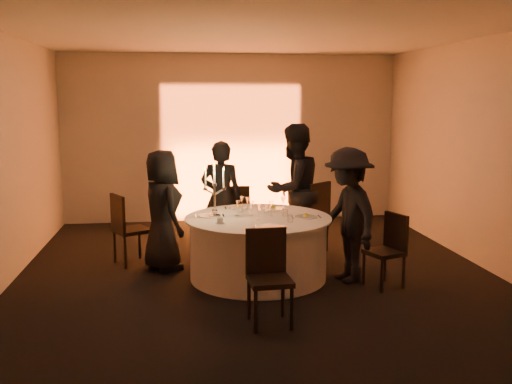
{
  "coord_description": "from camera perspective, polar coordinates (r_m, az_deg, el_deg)",
  "views": [
    {
      "loc": [
        -0.94,
        -6.78,
        2.21
      ],
      "look_at": [
        0.0,
        0.2,
        1.05
      ],
      "focal_mm": 40.0,
      "sensor_mm": 36.0,
      "label": 1
    }
  ],
  "objects": [
    {
      "name": "chair_back_left",
      "position": [
        8.53,
        -2.05,
        -2.03
      ],
      "size": [
        0.44,
        0.44,
        0.94
      ],
      "rotation": [
        0.0,
        0.0,
        3.07
      ],
      "color": "black",
      "rests_on": "floor"
    },
    {
      "name": "wine_glass_c",
      "position": [
        7.35,
        2.75,
        -0.86
      ],
      "size": [
        0.07,
        0.07,
        0.19
      ],
      "color": "white",
      "rests_on": "banquet_table"
    },
    {
      "name": "tumbler_a",
      "position": [
        6.7,
        3.45,
        -2.67
      ],
      "size": [
        0.07,
        0.07,
        0.09
      ],
      "primitive_type": "cylinder",
      "color": "white",
      "rests_on": "banquet_table"
    },
    {
      "name": "floor",
      "position": [
        7.19,
        0.22,
        -8.54
      ],
      "size": [
        7.0,
        7.0,
        0.0
      ],
      "primitive_type": "plane",
      "color": "black",
      "rests_on": "ground"
    },
    {
      "name": "chair_back_right",
      "position": [
        8.22,
        5.74,
        -2.09
      ],
      "size": [
        0.64,
        0.64,
        1.04
      ],
      "rotation": [
        0.0,
        0.0,
        -2.47
      ],
      "color": "black",
      "rests_on": "floor"
    },
    {
      "name": "wine_glass_b",
      "position": [
        7.27,
        -0.84,
        -0.97
      ],
      "size": [
        0.07,
        0.07,
        0.19
      ],
      "color": "white",
      "rests_on": "banquet_table"
    },
    {
      "name": "plate_front",
      "position": [
        6.43,
        1.49,
        -3.52
      ],
      "size": [
        0.35,
        0.25,
        0.01
      ],
      "color": "white",
      "rests_on": "banquet_table"
    },
    {
      "name": "banquet_table",
      "position": [
        7.08,
        0.22,
        -5.58
      ],
      "size": [
        1.8,
        1.8,
        0.77
      ],
      "color": "black",
      "rests_on": "floor"
    },
    {
      "name": "plate_back_right",
      "position": [
        7.47,
        1.69,
        -1.63
      ],
      "size": [
        0.36,
        0.28,
        0.08
      ],
      "color": "white",
      "rests_on": "banquet_table"
    },
    {
      "name": "wine_glass_e",
      "position": [
        6.82,
        0.27,
        -1.66
      ],
      "size": [
        0.07,
        0.07,
        0.19
      ],
      "color": "white",
      "rests_on": "banquet_table"
    },
    {
      "name": "guest_left",
      "position": [
        7.46,
        -9.35,
        -1.81
      ],
      "size": [
        0.77,
        0.9,
        1.56
      ],
      "primitive_type": "imported",
      "rotation": [
        0.0,
        0.0,
        2.0
      ],
      "color": "black",
      "rests_on": "floor"
    },
    {
      "name": "plate_left",
      "position": [
        7.07,
        -4.67,
        -2.38
      ],
      "size": [
        0.36,
        0.28,
        0.01
      ],
      "color": "white",
      "rests_on": "banquet_table"
    },
    {
      "name": "guest_right",
      "position": [
        6.97,
        9.17,
        -2.29
      ],
      "size": [
        0.83,
        1.17,
        1.63
      ],
      "primitive_type": "imported",
      "rotation": [
        0.0,
        0.0,
        -1.34
      ],
      "color": "black",
      "rests_on": "floor"
    },
    {
      "name": "tumbler_c",
      "position": [
        7.04,
        2.94,
        -2.09
      ],
      "size": [
        0.07,
        0.07,
        0.09
      ],
      "primitive_type": "cylinder",
      "color": "white",
      "rests_on": "banquet_table"
    },
    {
      "name": "coffee_cup",
      "position": [
        6.66,
        -3.62,
        -2.9
      ],
      "size": [
        0.11,
        0.11,
        0.07
      ],
      "color": "white",
      "rests_on": "banquet_table"
    },
    {
      "name": "candelabra",
      "position": [
        7.0,
        -4.16,
        -0.6
      ],
      "size": [
        0.28,
        0.13,
        0.67
      ],
      "color": "silver",
      "rests_on": "banquet_table"
    },
    {
      "name": "wine_glass_g",
      "position": [
        7.03,
        1.53,
        -1.33
      ],
      "size": [
        0.07,
        0.07,
        0.19
      ],
      "color": "white",
      "rests_on": "banquet_table"
    },
    {
      "name": "guest_back_left",
      "position": [
        8.06,
        -3.49,
        -0.63
      ],
      "size": [
        0.69,
        0.55,
        1.63
      ],
      "primitive_type": "imported",
      "rotation": [
        0.0,
        0.0,
        2.83
      ],
      "color": "black",
      "rests_on": "floor"
    },
    {
      "name": "uplighter_fixture",
      "position": [
        10.25,
        -2.24,
        -2.82
      ],
      "size": [
        0.25,
        0.12,
        0.1
      ],
      "primitive_type": "cube",
      "color": "black",
      "rests_on": "floor"
    },
    {
      "name": "plate_back_left",
      "position": [
        7.56,
        -1.79,
        -1.5
      ],
      "size": [
        0.35,
        0.25,
        0.08
      ],
      "color": "white",
      "rests_on": "banquet_table"
    },
    {
      "name": "wine_glass_h",
      "position": [
        7.06,
        -1.83,
        -1.28
      ],
      "size": [
        0.07,
        0.07,
        0.19
      ],
      "color": "white",
      "rests_on": "banquet_table"
    },
    {
      "name": "ceiling",
      "position": [
        6.89,
        0.23,
        15.94
      ],
      "size": [
        7.0,
        7.0,
        0.0
      ],
      "primitive_type": "plane",
      "rotation": [
        3.14,
        0.0,
        0.0
      ],
      "color": "white",
      "rests_on": "wall_back"
    },
    {
      "name": "wall_front",
      "position": [
        3.49,
        8.17,
        -2.46
      ],
      "size": [
        7.0,
        0.0,
        7.0
      ],
      "primitive_type": "plane",
      "rotation": [
        -1.57,
        0.0,
        0.0
      ],
      "color": "beige",
      "rests_on": "floor"
    },
    {
      "name": "wall_right",
      "position": [
        7.88,
        22.43,
        3.47
      ],
      "size": [
        0.0,
        7.0,
        7.0
      ],
      "primitive_type": "plane",
      "rotation": [
        1.57,
        0.0,
        -1.57
      ],
      "color": "beige",
      "rests_on": "floor"
    },
    {
      "name": "wine_glass_f",
      "position": [
        7.25,
        2.73,
        -1.01
      ],
      "size": [
        0.07,
        0.07,
        0.19
      ],
      "color": "white",
      "rests_on": "banquet_table"
    },
    {
      "name": "tumbler_d",
      "position": [
        7.27,
        1.04,
        -1.72
      ],
      "size": [
        0.07,
        0.07,
        0.09
      ],
      "primitive_type": "cylinder",
      "color": "white",
      "rests_on": "banquet_table"
    },
    {
      "name": "wine_glass_a",
      "position": [
        7.36,
        -1.39,
        -0.84
      ],
      "size": [
        0.07,
        0.07,
        0.19
      ],
      "color": "white",
      "rests_on": "banquet_table"
    },
    {
      "name": "chair_right",
      "position": [
        6.94,
        13.15,
        -5.29
      ],
      "size": [
        0.49,
        0.49,
        0.87
      ],
      "rotation": [
        0.0,
        0.0,
        -1.21
      ],
      "color": "black",
      "rests_on": "floor"
    },
    {
      "name": "tumbler_b",
      "position": [
        7.26,
        -1.61,
        -1.73
      ],
      "size": [
        0.07,
        0.07,
        0.09
      ],
      "primitive_type": "cylinder",
      "color": "white",
      "rests_on": "banquet_table"
    },
    {
      "name": "chair_left",
      "position": [
        7.79,
        -12.86,
        -3.26
      ],
      "size": [
        0.57,
        0.57,
        0.96
      ],
      "rotation": [
        0.0,
        0.0,
        2.05
      ],
      "color": "black",
      "rests_on": "floor"
    },
    {
      "name": "wine_glass_d",
      "position": [
        7.04,
        -0.45,
        -1.3
      ],
      "size": [
        0.07,
        0.07,
        0.19
      ],
      "color": "white",
      "rests_on": "banquet_table"
    },
    {
      "name": "plate_right",
      "position": [
        7.0,
        5.0,
        -2.41
      ],
      "size": [
        0.36,
        0.27,
        0.08
      ],
      "color": "white",
      "rests_on": "banquet_table"
    },
    {
      "name": "chair_front",
      "position": [
        5.68,
        1.23,
        -7.87
      ],
      "size": [
        0.43,
        0.44,
        0.94
      ],
      "rotation": [
        0.0,
        0.0,
        0.06
      ],
      "color": "black",
      "rests_on": "floor"
    },
    {
      "name": "guest_back_right",
      "position": [
        8.09,
        3.78,
        0.23
      ],
      "size": [
        1.14,
        1.08,
        1.86
      ],
      "primitive_type": "imported",
      "rotation": [
        0.0,
        0.0,
        -2.58
      ],
      "color": "black",
      "rests_on": "floor"
    },
    {
      "name": "wall_back",
      "position": [
        10.35,
        -2.45,
        5.4
      ],
      "size": [
        7.0,
        0.0,
        7.0
      ],
      "primitive_type": "plane",
      "rotation": [
        1.57,
        0.0,
        0.0
      ],
      "color": "beige",
      "rests_on": "floor"
    }
  ]
}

